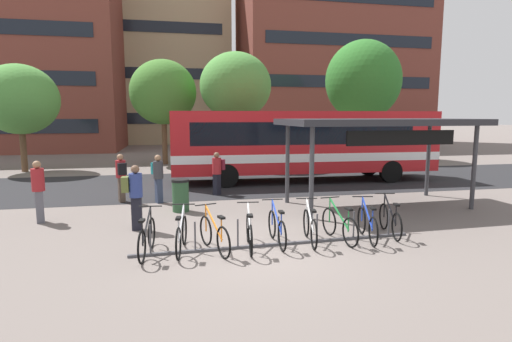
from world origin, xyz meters
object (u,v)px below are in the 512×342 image
at_px(parked_bicycle_orange_2, 214,235).
at_px(transit_shelter, 380,125).
at_px(street_tree_0, 236,86).
at_px(street_tree_3, 363,80).
at_px(parked_bicycle_blue_7, 367,225).
at_px(trash_bin, 181,195).
at_px(parked_bicycle_white_3, 249,232).
at_px(commuter_olive_pack_4, 135,193).
at_px(parked_bicycle_blue_4, 277,229).
at_px(parked_bicycle_black_8, 390,220).
at_px(commuter_teal_pack_3, 158,175).
at_px(parked_bicycle_silver_1, 181,235).
at_px(parked_bicycle_black_0, 147,238).
at_px(street_tree_1, 20,100).
at_px(commuter_olive_pack_0, 38,187).
at_px(street_tree_2, 163,92).
at_px(parked_bicycle_white_5, 310,227).
at_px(commuter_black_pack_2, 121,175).
at_px(city_bus, 306,143).
at_px(commuter_maroon_pack_1, 217,170).
at_px(parked_bicycle_green_6, 339,225).

relative_size(parked_bicycle_orange_2, transit_shelter, 0.26).
bearing_deg(street_tree_0, street_tree_3, 14.24).
bearing_deg(parked_bicycle_blue_7, trash_bin, 59.38).
distance_m(parked_bicycle_orange_2, parked_bicycle_white_3, 0.80).
xyz_separation_m(parked_bicycle_blue_7, commuter_olive_pack_4, (-5.62, 2.02, 0.62)).
distance_m(parked_bicycle_blue_4, parked_bicycle_black_8, 3.01).
bearing_deg(commuter_teal_pack_3, street_tree_3, 109.42).
distance_m(parked_bicycle_silver_1, parked_bicycle_black_8, 5.23).
xyz_separation_m(parked_bicycle_black_0, street_tree_1, (-7.28, 14.89, 3.46)).
bearing_deg(commuter_olive_pack_0, street_tree_2, 150.91).
distance_m(parked_bicycle_black_0, parked_bicycle_white_5, 3.76).
xyz_separation_m(parked_bicycle_black_0, street_tree_2, (0.09, 16.79, 4.02)).
bearing_deg(commuter_olive_pack_0, commuter_black_pack_2, 124.42).
bearing_deg(city_bus, commuter_maroon_pack_1, -147.85).
xyz_separation_m(parked_bicycle_white_5, parked_bicycle_blue_7, (1.45, -0.06, 0.00)).
relative_size(parked_bicycle_white_3, parked_bicycle_blue_4, 1.00).
xyz_separation_m(parked_bicycle_blue_7, street_tree_0, (-0.93, 14.99, 4.34)).
xyz_separation_m(city_bus, parked_bicycle_blue_7, (-1.39, -8.90, -1.39)).
bearing_deg(commuter_teal_pack_3, parked_bicycle_white_3, -0.43).
xyz_separation_m(parked_bicycle_blue_4, transit_shelter, (4.31, 3.29, 2.34)).
relative_size(parked_bicycle_blue_4, trash_bin, 1.67).
xyz_separation_m(parked_bicycle_black_8, commuter_olive_pack_0, (-9.11, 3.12, 0.64)).
bearing_deg(parked_bicycle_white_3, parked_bicycle_orange_2, 98.97).
xyz_separation_m(parked_bicycle_blue_7, street_tree_3, (8.25, 17.32, 4.99)).
distance_m(parked_bicycle_green_6, parked_bicycle_black_8, 1.48).
height_order(parked_bicycle_silver_1, parked_bicycle_white_5, same).
height_order(parked_bicycle_silver_1, commuter_olive_pack_4, commuter_olive_pack_4).
bearing_deg(city_bus, commuter_olive_pack_0, -148.68).
xyz_separation_m(parked_bicycle_white_5, trash_bin, (-2.96, 3.86, 0.13)).
distance_m(parked_bicycle_blue_7, commuter_black_pack_2, 8.59).
relative_size(city_bus, commuter_olive_pack_0, 6.84).
distance_m(commuter_teal_pack_3, street_tree_1, 12.31).
bearing_deg(parked_bicycle_blue_7, parked_bicycle_blue_4, 98.44).
relative_size(parked_bicycle_green_6, commuter_black_pack_2, 1.01).
relative_size(commuter_olive_pack_0, street_tree_2, 0.28).
height_order(transit_shelter, commuter_teal_pack_3, transit_shelter).
bearing_deg(parked_bicycle_blue_7, parked_bicycle_black_8, -59.87).
distance_m(parked_bicycle_white_3, parked_bicycle_blue_7, 2.95).
bearing_deg(street_tree_0, parked_bicycle_black_0, -105.86).
distance_m(parked_bicycle_orange_2, parked_bicycle_black_8, 4.52).
bearing_deg(parked_bicycle_orange_2, parked_bicycle_blue_7, -105.13).
bearing_deg(street_tree_3, commuter_black_pack_2, -141.59).
distance_m(parked_bicycle_green_6, street_tree_0, 15.55).
bearing_deg(parked_bicycle_white_3, commuter_black_pack_2, 37.66).
bearing_deg(street_tree_0, transit_shelter, -75.54).
xyz_separation_m(parked_bicycle_silver_1, parked_bicycle_white_5, (3.01, 0.05, 0.00)).
height_order(parked_bicycle_green_6, parked_bicycle_black_8, same).
bearing_deg(parked_bicycle_white_5, parked_bicycle_green_6, -81.51).
bearing_deg(commuter_olive_pack_4, parked_bicycle_green_6, -20.01).
height_order(parked_bicycle_orange_2, street_tree_1, street_tree_1).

